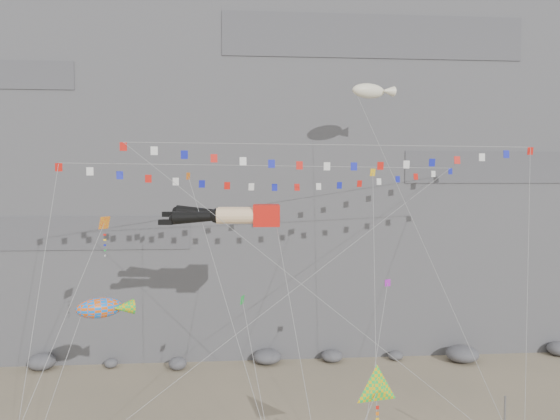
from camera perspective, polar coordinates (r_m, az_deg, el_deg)
The scene contains 13 objects.
cliff at distance 64.64m, azimuth -2.16°, elevation 10.41°, with size 80.00×28.00×50.00m, color slate.
talus_boulders at distance 51.66m, azimuth -1.34°, elevation -15.10°, with size 60.00×3.00×1.20m, color #59595D, non-canonical shape.
legs_kite at distance 36.77m, azimuth -4.89°, elevation -0.55°, with size 9.55×13.69×18.95m.
flag_banner_upper at distance 42.91m, azimuth 0.60°, elevation 4.59°, with size 31.21×21.07×28.17m.
flag_banner_lower at distance 37.79m, azimuth 6.38°, elevation 6.74°, with size 28.66×8.32×22.53m.
harlequin_kite at distance 35.88m, azimuth -17.92°, elevation -1.40°, with size 5.29×8.46×16.50m.
fish_windsock at distance 36.59m, azimuth -18.34°, elevation -9.70°, with size 4.89×7.86×11.16m.
delta_kite at distance 30.21m, azimuth 10.16°, elevation -18.00°, with size 4.78×2.90×7.75m.
blimp_windsock at distance 46.05m, azimuth 9.25°, elevation 12.11°, with size 8.13×15.18×28.33m.
small_kite_a at distance 38.38m, azimuth -9.39°, elevation 2.88°, with size 6.58×13.98×22.44m.
small_kite_b at distance 38.12m, azimuth 11.13°, elevation -7.82°, with size 4.90×9.88×14.10m.
small_kite_c at distance 35.00m, azimuth -3.92°, elevation -9.55°, with size 2.50×8.80×12.36m.
small_kite_d at distance 40.20m, azimuth 9.68°, elevation 3.44°, with size 3.94×15.13×22.74m.
Camera 1 is at (-2.87, -32.03, 16.63)m, focal length 35.00 mm.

